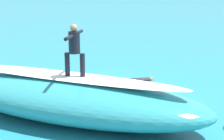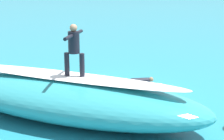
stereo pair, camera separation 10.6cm
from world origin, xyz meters
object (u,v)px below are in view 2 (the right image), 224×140
Objects in this scene: surfboard_riding at (75,77)px; surfer_riding at (74,46)px; surfer_paddling at (137,82)px; surfboard_paddling at (140,85)px.

surfer_riding is (-0.00, 0.00, 1.02)m from surfboard_riding.
surfboard_riding is at bearing -131.63° from surfer_paddling.
surfboard_riding is at bearing -12.16° from surfer_riding.
surfer_paddling is (0.10, 0.07, 0.17)m from surfboard_paddling.
surfer_paddling is at bearing -180.00° from surfboard_paddling.
surfboard_riding is 1.02m from surfer_riding.
surfboard_riding is 4.43m from surfer_paddling.
surfer_riding reaches higher than surfer_paddling.
surfer_riding is 4.82m from surfer_paddling.
surfer_riding is at bearing 167.84° from surfboard_riding.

